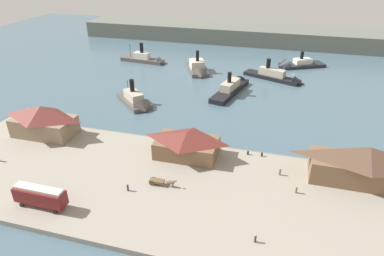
{
  "coord_description": "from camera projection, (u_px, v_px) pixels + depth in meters",
  "views": [
    {
      "loc": [
        20.45,
        -75.47,
        44.94
      ],
      "look_at": [
        -1.28,
        2.39,
        2.0
      ],
      "focal_mm": 31.79,
      "sensor_mm": 36.0,
      "label": 1
    }
  ],
  "objects": [
    {
      "name": "ground_plane",
      "position": [
        194.0,
        139.0,
        90.13
      ],
      "size": [
        320.0,
        320.0,
        0.0
      ],
      "primitive_type": "plane",
      "color": "#476070"
    },
    {
      "name": "quay_promenade",
      "position": [
        167.0,
        187.0,
        71.14
      ],
      "size": [
        110.0,
        36.0,
        1.2
      ],
      "primitive_type": "cube",
      "color": "gray",
      "rests_on": "ground"
    },
    {
      "name": "seawall_edge",
      "position": [
        191.0,
        144.0,
        86.84
      ],
      "size": [
        110.0,
        0.8,
        1.0
      ],
      "primitive_type": "cube",
      "color": "slate",
      "rests_on": "ground"
    },
    {
      "name": "ferry_shed_west_terminal",
      "position": [
        43.0,
        120.0,
        88.1
      ],
      "size": [
        16.11,
        8.64,
        8.17
      ],
      "color": "#847056",
      "rests_on": "quay_promenade"
    },
    {
      "name": "ferry_shed_central_terminal",
      "position": [
        187.0,
        144.0,
        79.64
      ],
      "size": [
        14.67,
        9.13,
        6.13
      ],
      "color": "brown",
      "rests_on": "quay_promenade"
    },
    {
      "name": "ferry_shed_east_terminal",
      "position": [
        366.0,
        165.0,
        69.89
      ],
      "size": [
        22.26,
        8.32,
        8.43
      ],
      "color": "brown",
      "rests_on": "quay_promenade"
    },
    {
      "name": "street_tram",
      "position": [
        40.0,
        195.0,
        63.94
      ],
      "size": [
        10.22,
        2.87,
        4.32
      ],
      "color": "maroon",
      "rests_on": "quay_promenade"
    },
    {
      "name": "horse_cart",
      "position": [
        162.0,
        181.0,
        70.38
      ],
      "size": [
        5.88,
        1.5,
        1.87
      ],
      "color": "brown",
      "rests_on": "quay_promenade"
    },
    {
      "name": "pedestrian_by_tram",
      "position": [
        280.0,
        172.0,
        73.65
      ],
      "size": [
        0.42,
        0.42,
        1.7
      ],
      "color": "#6B5B4C",
      "rests_on": "quay_promenade"
    },
    {
      "name": "pedestrian_standing_center",
      "position": [
        255.0,
        239.0,
        56.8
      ],
      "size": [
        0.39,
        0.39,
        1.58
      ],
      "color": "#33384C",
      "rests_on": "quay_promenade"
    },
    {
      "name": "pedestrian_near_east_shed",
      "position": [
        296.0,
        190.0,
        68.22
      ],
      "size": [
        0.41,
        0.41,
        1.66
      ],
      "color": "#6B5B4C",
      "rests_on": "quay_promenade"
    },
    {
      "name": "pedestrian_at_waters_edge",
      "position": [
        128.0,
        188.0,
        68.86
      ],
      "size": [
        0.41,
        0.41,
        1.66
      ],
      "color": "#33384C",
      "rests_on": "quay_promenade"
    },
    {
      "name": "mooring_post_east",
      "position": [
        248.0,
        153.0,
        81.07
      ],
      "size": [
        0.44,
        0.44,
        0.9
      ],
      "primitive_type": "cylinder",
      "color": "black",
      "rests_on": "quay_promenade"
    },
    {
      "name": "mooring_post_center_east",
      "position": [
        262.0,
        154.0,
        80.45
      ],
      "size": [
        0.44,
        0.44,
        0.9
      ],
      "primitive_type": "cylinder",
      "color": "black",
      "rests_on": "quay_promenade"
    },
    {
      "name": "ferry_moored_east",
      "position": [
        278.0,
        77.0,
        129.6
      ],
      "size": [
        24.07,
        13.31,
        9.19
      ],
      "color": "black",
      "rests_on": "ground"
    },
    {
      "name": "ferry_near_quay",
      "position": [
        295.0,
        65.0,
        144.35
      ],
      "size": [
        21.06,
        14.97,
        8.88
      ],
      "color": "#23282D",
      "rests_on": "ground"
    },
    {
      "name": "ferry_mid_harbor",
      "position": [
        233.0,
        87.0,
        120.44
      ],
      "size": [
        10.57,
        26.32,
        9.39
      ],
      "color": "black",
      "rests_on": "ground"
    },
    {
      "name": "ferry_approaching_east",
      "position": [
        147.0,
        59.0,
        150.06
      ],
      "size": [
        21.82,
        6.8,
        9.77
      ],
      "color": "#514C47",
      "rests_on": "ground"
    },
    {
      "name": "ferry_departing_north",
      "position": [
        137.0,
        102.0,
        108.76
      ],
      "size": [
        16.48,
        16.05,
        10.2
      ],
      "color": "#514C47",
      "rests_on": "ground"
    },
    {
      "name": "ferry_moored_west",
      "position": [
        198.0,
        69.0,
        137.24
      ],
      "size": [
        13.56,
        19.22,
        11.15
      ],
      "color": "#514C47",
      "rests_on": "ground"
    },
    {
      "name": "far_headland",
      "position": [
        248.0,
        34.0,
        181.82
      ],
      "size": [
        180.0,
        24.0,
        8.0
      ],
      "primitive_type": "cube",
      "color": "#60665B",
      "rests_on": "ground"
    }
  ]
}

